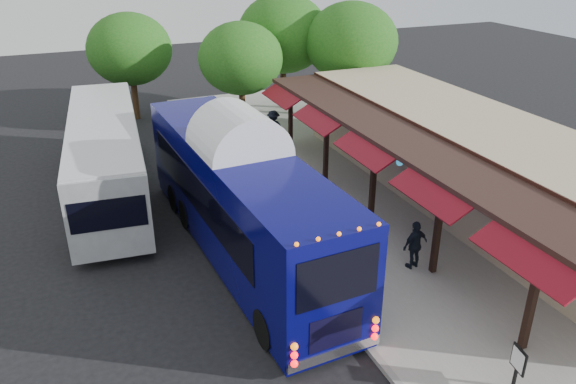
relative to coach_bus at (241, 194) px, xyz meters
name	(u,v)px	position (x,y,z in m)	size (l,w,h in m)	color
ground	(329,303)	(1.45, -3.93, -2.25)	(90.00, 90.00, 0.00)	black
sidewalk	(397,216)	(6.45, 0.07, -2.17)	(10.00, 40.00, 0.15)	#9E9B93
curb	(281,240)	(1.50, 0.07, -2.17)	(0.20, 40.00, 0.16)	gray
station_shelter	(472,163)	(9.83, 0.07, -0.40)	(8.15, 20.00, 3.60)	tan
coach_bus	(241,194)	(0.00, 0.00, 0.00)	(3.47, 13.19, 4.18)	#08085D
city_bus	(106,154)	(-3.73, 6.75, -0.39)	(3.85, 12.66, 3.35)	gray
ped_a	(341,233)	(2.88, -1.92, -1.13)	(0.71, 0.46, 1.94)	black
ped_b	(341,263)	(2.05, -3.52, -1.18)	(0.89, 0.69, 1.82)	black
ped_c	(415,245)	(4.85, -3.38, -1.24)	(1.00, 0.42, 1.70)	black
ped_d	(273,128)	(4.85, 9.46, -1.18)	(1.18, 0.68, 1.83)	black
sign_board	(518,361)	(4.01, -8.93, -1.29)	(0.15, 0.54, 1.19)	black
tree_left	(241,59)	(4.39, 13.14, 1.73)	(4.66, 4.66, 5.97)	#382314
tree_mid	(283,34)	(7.92, 15.63, 2.46)	(5.51, 5.51, 7.06)	#382314
tree_right	(351,42)	(10.84, 12.41, 2.30)	(5.33, 5.33, 6.82)	#382314
tree_far	(130,49)	(-0.97, 17.28, 1.90)	(4.86, 4.86, 6.22)	#382314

